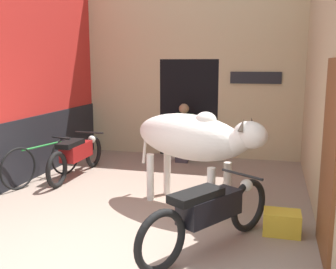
{
  "coord_description": "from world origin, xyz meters",
  "views": [
    {
      "loc": [
        1.76,
        -3.34,
        2.05
      ],
      "look_at": [
        0.24,
        2.28,
        0.98
      ],
      "focal_mm": 42.0,
      "sensor_mm": 36.0,
      "label": 1
    }
  ],
  "objects_px": {
    "cow": "(192,138)",
    "plastic_stool": "(173,146)",
    "bicycle": "(44,161)",
    "shopkeeper_seated": "(183,131)",
    "crate": "(282,223)",
    "motorcycle_far": "(76,154)",
    "motorcycle_near": "(209,212)"
  },
  "relations": [
    {
      "from": "cow",
      "to": "crate",
      "type": "distance_m",
      "value": 1.63
    },
    {
      "from": "cow",
      "to": "bicycle",
      "type": "xyz_separation_m",
      "value": [
        -2.74,
        0.57,
        -0.65
      ]
    },
    {
      "from": "shopkeeper_seated",
      "to": "crate",
      "type": "bearing_deg",
      "value": -58.42
    },
    {
      "from": "cow",
      "to": "shopkeeper_seated",
      "type": "height_order",
      "value": "cow"
    },
    {
      "from": "bicycle",
      "to": "shopkeeper_seated",
      "type": "xyz_separation_m",
      "value": [
        2.03,
        2.03,
        0.29
      ]
    },
    {
      "from": "crate",
      "to": "motorcycle_far",
      "type": "bearing_deg",
      "value": 156.14
    },
    {
      "from": "plastic_stool",
      "to": "cow",
      "type": "bearing_deg",
      "value": -70.5
    },
    {
      "from": "shopkeeper_seated",
      "to": "plastic_stool",
      "type": "distance_m",
      "value": 0.52
    },
    {
      "from": "bicycle",
      "to": "plastic_stool",
      "type": "height_order",
      "value": "bicycle"
    },
    {
      "from": "cow",
      "to": "plastic_stool",
      "type": "height_order",
      "value": "cow"
    },
    {
      "from": "bicycle",
      "to": "motorcycle_far",
      "type": "bearing_deg",
      "value": 46.77
    },
    {
      "from": "motorcycle_far",
      "to": "shopkeeper_seated",
      "type": "bearing_deg",
      "value": 44.59
    },
    {
      "from": "motorcycle_far",
      "to": "bicycle",
      "type": "height_order",
      "value": "motorcycle_far"
    },
    {
      "from": "motorcycle_far",
      "to": "cow",
      "type": "bearing_deg",
      "value": -23.13
    },
    {
      "from": "bicycle",
      "to": "shopkeeper_seated",
      "type": "relative_size",
      "value": 1.4
    },
    {
      "from": "crate",
      "to": "plastic_stool",
      "type": "bearing_deg",
      "value": 123.39
    },
    {
      "from": "motorcycle_far",
      "to": "shopkeeper_seated",
      "type": "distance_m",
      "value": 2.29
    },
    {
      "from": "cow",
      "to": "crate",
      "type": "bearing_deg",
      "value": -25.2
    },
    {
      "from": "shopkeeper_seated",
      "to": "bicycle",
      "type": "bearing_deg",
      "value": -134.96
    },
    {
      "from": "motorcycle_far",
      "to": "plastic_stool",
      "type": "xyz_separation_m",
      "value": [
        1.35,
        1.81,
        -0.16
      ]
    },
    {
      "from": "cow",
      "to": "plastic_stool",
      "type": "xyz_separation_m",
      "value": [
        -0.99,
        2.8,
        -0.76
      ]
    },
    {
      "from": "cow",
      "to": "shopkeeper_seated",
      "type": "relative_size",
      "value": 1.76
    },
    {
      "from": "crate",
      "to": "bicycle",
      "type": "bearing_deg",
      "value": 163.87
    },
    {
      "from": "cow",
      "to": "motorcycle_far",
      "type": "bearing_deg",
      "value": 156.87
    },
    {
      "from": "motorcycle_near",
      "to": "motorcycle_far",
      "type": "bearing_deg",
      "value": 141.5
    },
    {
      "from": "plastic_stool",
      "to": "crate",
      "type": "xyz_separation_m",
      "value": [
        2.23,
        -3.39,
        -0.12
      ]
    },
    {
      "from": "bicycle",
      "to": "plastic_stool",
      "type": "relative_size",
      "value": 3.54
    },
    {
      "from": "motorcycle_far",
      "to": "crate",
      "type": "height_order",
      "value": "motorcycle_far"
    },
    {
      "from": "motorcycle_near",
      "to": "bicycle",
      "type": "xyz_separation_m",
      "value": [
        -3.2,
        1.79,
        -0.08
      ]
    },
    {
      "from": "shopkeeper_seated",
      "to": "crate",
      "type": "distance_m",
      "value": 3.77
    },
    {
      "from": "cow",
      "to": "motorcycle_near",
      "type": "relative_size",
      "value": 1.17
    },
    {
      "from": "crate",
      "to": "cow",
      "type": "bearing_deg",
      "value": 154.8
    }
  ]
}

